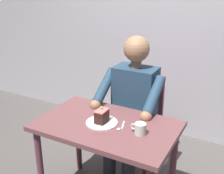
# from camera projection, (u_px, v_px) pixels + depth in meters

# --- Properties ---
(dining_table) EXTENTS (1.01, 0.63, 0.71)m
(dining_table) POSITION_uv_depth(u_px,v_px,m) (107.00, 136.00, 2.12)
(dining_table) COLOR brown
(dining_table) RESTS_ON ground
(chair) EXTENTS (0.42, 0.42, 0.89)m
(chair) POSITION_uv_depth(u_px,v_px,m) (139.00, 118.00, 2.66)
(chair) COLOR brown
(chair) RESTS_ON ground
(seated_person) EXTENTS (0.53, 0.58, 1.27)m
(seated_person) POSITION_uv_depth(u_px,v_px,m) (131.00, 108.00, 2.46)
(seated_person) COLOR navy
(seated_person) RESTS_ON ground
(dessert_plate) EXTENTS (0.23, 0.23, 0.01)m
(dessert_plate) POSITION_uv_depth(u_px,v_px,m) (102.00, 123.00, 2.09)
(dessert_plate) COLOR white
(dessert_plate) RESTS_ON dining_table
(cake_slice) EXTENTS (0.07, 0.11, 0.12)m
(cake_slice) POSITION_uv_depth(u_px,v_px,m) (102.00, 116.00, 2.07)
(cake_slice) COLOR #341C17
(cake_slice) RESTS_ON dessert_plate
(coffee_cup) EXTENTS (0.11, 0.08, 0.08)m
(coffee_cup) POSITION_uv_depth(u_px,v_px,m) (140.00, 128.00, 1.94)
(coffee_cup) COLOR silver
(coffee_cup) RESTS_ON dining_table
(dessert_spoon) EXTENTS (0.05, 0.14, 0.01)m
(dessert_spoon) POSITION_uv_depth(u_px,v_px,m) (121.00, 127.00, 2.03)
(dessert_spoon) COLOR silver
(dessert_spoon) RESTS_ON dining_table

